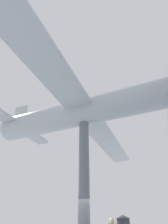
# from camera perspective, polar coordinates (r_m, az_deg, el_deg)

# --- Properties ---
(support_pylon_central) EXTENTS (0.59, 0.59, 6.80)m
(support_pylon_central) POSITION_cam_1_polar(r_m,az_deg,el_deg) (9.80, 0.00, -21.45)
(support_pylon_central) COLOR slate
(support_pylon_central) RESTS_ON ground_plane
(suspended_airplane) EXTENTS (21.48, 14.21, 2.81)m
(suspended_airplane) POSITION_cam_1_polar(r_m,az_deg,el_deg) (11.43, 0.73, 0.21)
(suspended_airplane) COLOR #B2B7BC
(suspended_airplane) RESTS_ON support_pylon_central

